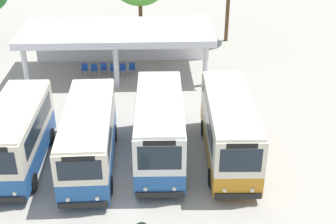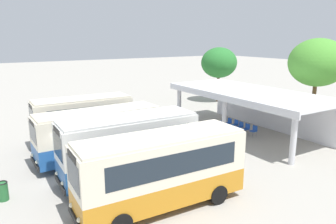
# 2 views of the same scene
# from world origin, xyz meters

# --- Properties ---
(ground_plane) EXTENTS (180.00, 180.00, 0.00)m
(ground_plane) POSITION_xyz_m (0.00, 0.00, 0.00)
(ground_plane) COLOR #A39E93
(city_bus_nearest_orange) EXTENTS (2.40, 6.85, 3.32)m
(city_bus_nearest_orange) POSITION_xyz_m (-5.31, 1.92, 1.83)
(city_bus_nearest_orange) COLOR black
(city_bus_nearest_orange) RESTS_ON ground
(city_bus_second_in_row) EXTENTS (2.51, 7.76, 3.12)m
(city_bus_second_in_row) POSITION_xyz_m (-1.82, 1.87, 1.73)
(city_bus_second_in_row) COLOR black
(city_bus_second_in_row) RESTS_ON ground
(city_bus_middle_cream) EXTENTS (2.55, 7.39, 3.42)m
(city_bus_middle_cream) POSITION_xyz_m (1.67, 2.26, 1.88)
(city_bus_middle_cream) COLOR black
(city_bus_middle_cream) RESTS_ON ground
(city_bus_fourth_amber) EXTENTS (2.51, 7.73, 3.34)m
(city_bus_fourth_amber) POSITION_xyz_m (5.16, 2.18, 1.84)
(city_bus_fourth_amber) COLOR black
(city_bus_fourth_amber) RESTS_ON ground
(terminal_canopy) EXTENTS (13.44, 5.83, 3.40)m
(terminal_canopy) POSITION_xyz_m (-1.05, 14.30, 2.66)
(terminal_canopy) COLOR silver
(terminal_canopy) RESTS_ON ground
(waiting_chair_end_by_column) EXTENTS (0.45, 0.45, 0.86)m
(waiting_chair_end_by_column) POSITION_xyz_m (-3.51, 13.42, 0.52)
(waiting_chair_end_by_column) COLOR slate
(waiting_chair_end_by_column) RESTS_ON ground
(waiting_chair_second_from_end) EXTENTS (0.45, 0.45, 0.86)m
(waiting_chair_second_from_end) POSITION_xyz_m (-2.82, 13.37, 0.52)
(waiting_chair_second_from_end) COLOR slate
(waiting_chair_second_from_end) RESTS_ON ground
(waiting_chair_middle_seat) EXTENTS (0.45, 0.45, 0.86)m
(waiting_chair_middle_seat) POSITION_xyz_m (-2.13, 13.46, 0.52)
(waiting_chair_middle_seat) COLOR slate
(waiting_chair_middle_seat) RESTS_ON ground
(waiting_chair_fourth_seat) EXTENTS (0.45, 0.45, 0.86)m
(waiting_chair_fourth_seat) POSITION_xyz_m (-1.44, 13.33, 0.52)
(waiting_chair_fourth_seat) COLOR slate
(waiting_chair_fourth_seat) RESTS_ON ground
(waiting_chair_fifth_seat) EXTENTS (0.45, 0.45, 0.86)m
(waiting_chair_fifth_seat) POSITION_xyz_m (-0.75, 13.33, 0.52)
(waiting_chair_fifth_seat) COLOR slate
(waiting_chair_fifth_seat) RESTS_ON ground
(waiting_chair_far_end_seat) EXTENTS (0.45, 0.45, 0.86)m
(waiting_chair_far_end_seat) POSITION_xyz_m (-0.07, 13.42, 0.52)
(waiting_chair_far_end_seat) COLOR slate
(waiting_chair_far_end_seat) RESTS_ON ground
(roadside_tree_behind_canopy) EXTENTS (4.57, 4.57, 7.36)m
(roadside_tree_behind_canopy) POSITION_xyz_m (0.53, 19.59, 5.40)
(roadside_tree_behind_canopy) COLOR brown
(roadside_tree_behind_canopy) RESTS_ON ground
(roadside_tree_west_of_canopy) EXTENTS (4.12, 4.12, 6.31)m
(roadside_tree_west_of_canopy) POSITION_xyz_m (-12.20, 20.11, 4.54)
(roadside_tree_west_of_canopy) COLOR brown
(roadside_tree_west_of_canopy) RESTS_ON ground
(litter_bin_apron) EXTENTS (0.49, 0.49, 0.90)m
(litter_bin_apron) POSITION_xyz_m (0.80, -3.79, 0.46)
(litter_bin_apron) COLOR #266633
(litter_bin_apron) RESTS_ON ground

